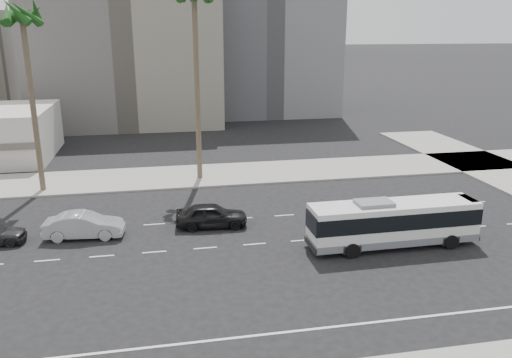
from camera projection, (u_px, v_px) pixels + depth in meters
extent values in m
plane|color=black|center=(302.00, 241.00, 31.83)|extent=(700.00, 700.00, 0.00)
cube|color=gray|center=(255.00, 173.00, 46.40)|extent=(120.00, 7.00, 0.15)
cube|color=#66625E|center=(127.00, 56.00, 69.42)|extent=(24.00, 18.00, 18.00)
cube|color=#545559|center=(261.00, 25.00, 78.51)|extent=(20.00, 20.00, 26.00)
cube|color=beige|center=(164.00, 8.00, 260.44)|extent=(42.00, 42.00, 44.00)
cube|color=silver|center=(393.00, 221.00, 30.64)|extent=(10.23, 2.36, 2.29)
cube|color=black|center=(394.00, 216.00, 30.56)|extent=(10.29, 2.42, 0.97)
cube|color=slate|center=(392.00, 237.00, 30.93)|extent=(10.25, 2.40, 0.44)
cube|color=slate|center=(374.00, 203.00, 30.05)|extent=(2.13, 1.43, 0.26)
cube|color=#262628|center=(469.00, 200.00, 31.24)|extent=(0.55, 1.59, 0.26)
cylinder|color=black|center=(451.00, 242.00, 30.50)|extent=(0.88, 0.26, 0.88)
cylinder|color=black|center=(432.00, 228.00, 32.62)|extent=(0.88, 0.26, 0.88)
cylinder|color=black|center=(352.00, 251.00, 29.37)|extent=(0.88, 0.26, 0.88)
cylinder|color=black|center=(338.00, 236.00, 31.48)|extent=(0.88, 0.26, 0.88)
imported|color=black|center=(211.00, 215.00, 33.84)|extent=(2.25, 4.83, 1.60)
imported|color=#A0A3A8|center=(84.00, 225.00, 32.11)|extent=(2.12, 5.00, 1.60)
cylinder|color=brown|center=(197.00, 92.00, 42.55)|extent=(0.42, 0.42, 15.14)
cylinder|color=brown|center=(33.00, 109.00, 39.48)|extent=(0.42, 0.42, 13.32)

